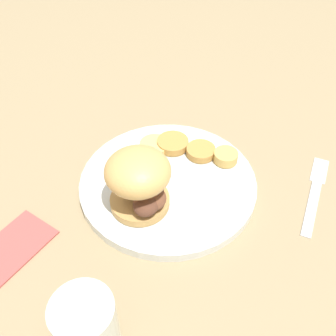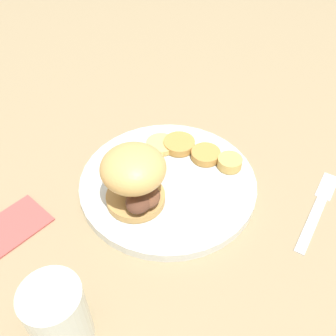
{
  "view_description": "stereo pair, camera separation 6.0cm",
  "coord_description": "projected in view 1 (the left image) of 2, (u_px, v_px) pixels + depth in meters",
  "views": [
    {
      "loc": [
        -0.05,
        -0.43,
        0.47
      ],
      "look_at": [
        0.0,
        0.0,
        0.04
      ],
      "focal_mm": 42.0,
      "sensor_mm": 36.0,
      "label": 1
    },
    {
      "loc": [
        0.01,
        -0.43,
        0.47
      ],
      "look_at": [
        0.0,
        0.0,
        0.04
      ],
      "focal_mm": 42.0,
      "sensor_mm": 36.0,
      "label": 2
    }
  ],
  "objects": [
    {
      "name": "fork",
      "position": [
        315.0,
        193.0,
        0.62
      ],
      "size": [
        0.1,
        0.16,
        0.0
      ],
      "color": "silver",
      "rests_on": "ground_plane"
    },
    {
      "name": "potato_round_0",
      "position": [
        173.0,
        143.0,
        0.67
      ],
      "size": [
        0.05,
        0.05,
        0.01
      ],
      "primitive_type": "cylinder",
      "color": "#BC8942",
      "rests_on": "dinner_plate"
    },
    {
      "name": "sandwich",
      "position": [
        140.0,
        180.0,
        0.55
      ],
      "size": [
        0.09,
        0.1,
        0.1
      ],
      "color": "tan",
      "rests_on": "dinner_plate"
    },
    {
      "name": "potato_round_4",
      "position": [
        143.0,
        160.0,
        0.64
      ],
      "size": [
        0.06,
        0.06,
        0.01
      ],
      "primitive_type": "cylinder",
      "color": "tan",
      "rests_on": "dinner_plate"
    },
    {
      "name": "ground_plane",
      "position": [
        168.0,
        187.0,
        0.63
      ],
      "size": [
        4.0,
        4.0,
        0.0
      ],
      "primitive_type": "plane",
      "color": "#937F5B"
    },
    {
      "name": "potato_round_2",
      "position": [
        226.0,
        157.0,
        0.65
      ],
      "size": [
        0.04,
        0.04,
        0.02
      ],
      "primitive_type": "cylinder",
      "color": "tan",
      "rests_on": "dinner_plate"
    },
    {
      "name": "dinner_plate",
      "position": [
        168.0,
        183.0,
        0.63
      ],
      "size": [
        0.28,
        0.28,
        0.02
      ],
      "color": "silver",
      "rests_on": "ground_plane"
    },
    {
      "name": "drinking_glass",
      "position": [
        88.0,
        329.0,
        0.42
      ],
      "size": [
        0.07,
        0.07,
        0.1
      ],
      "color": "silver",
      "rests_on": "ground_plane"
    },
    {
      "name": "potato_round_3",
      "position": [
        154.0,
        145.0,
        0.67
      ],
      "size": [
        0.05,
        0.05,
        0.01
      ],
      "primitive_type": "cylinder",
      "color": "#DBB766",
      "rests_on": "dinner_plate"
    },
    {
      "name": "potato_round_1",
      "position": [
        201.0,
        151.0,
        0.66
      ],
      "size": [
        0.05,
        0.05,
        0.01
      ],
      "primitive_type": "cylinder",
      "color": "#BC8942",
      "rests_on": "dinner_plate"
    },
    {
      "name": "napkin",
      "position": [
        13.0,
        246.0,
        0.55
      ],
      "size": [
        0.12,
        0.13,
        0.01
      ],
      "primitive_type": "cube",
      "rotation": [
        0.0,
        0.0,
        4.0
      ],
      "color": "#B24C47",
      "rests_on": "ground_plane"
    }
  ]
}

